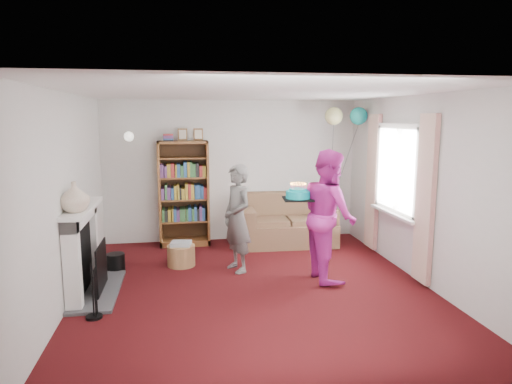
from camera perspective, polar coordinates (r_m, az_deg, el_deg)
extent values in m
plane|color=black|center=(6.06, -0.17, -11.97)|extent=(5.00, 5.00, 0.00)
cube|color=silver|center=(8.19, -3.02, 2.66)|extent=(4.50, 0.02, 2.50)
cube|color=silver|center=(5.81, -22.75, -0.83)|extent=(0.02, 5.00, 2.50)
cube|color=silver|center=(6.48, 19.95, 0.33)|extent=(0.02, 5.00, 2.50)
cube|color=white|center=(5.65, -0.19, 12.41)|extent=(4.50, 5.00, 0.01)
cube|color=#3F3F42|center=(6.27, -19.25, -11.59)|extent=(0.55, 1.40, 0.04)
cube|color=white|center=(5.62, -21.99, -8.67)|extent=(0.18, 0.14, 1.06)
cube|color=white|center=(6.66, -19.97, -5.79)|extent=(0.18, 0.14, 1.06)
cube|color=white|center=(6.02, -21.16, -2.81)|extent=(0.18, 1.24, 0.16)
cube|color=white|center=(6.00, -20.93, -1.87)|extent=(0.28, 1.35, 0.05)
cube|color=black|center=(6.15, -21.05, -7.56)|extent=(0.10, 0.80, 0.86)
cube|color=black|center=(6.15, -18.75, -8.89)|extent=(0.02, 0.70, 0.60)
cylinder|color=black|center=(5.43, -19.75, -11.54)|extent=(0.18, 0.18, 0.64)
cylinder|color=black|center=(6.96, -17.13, -8.41)|extent=(0.26, 0.26, 0.26)
cube|color=white|center=(6.92, 17.53, 7.86)|extent=(0.08, 1.30, 0.08)
cube|color=white|center=(7.05, 17.03, -2.34)|extent=(0.08, 1.30, 0.08)
cube|color=white|center=(6.97, 17.50, 2.72)|extent=(0.01, 1.15, 1.20)
cube|color=white|center=(7.04, 16.80, -2.58)|extent=(0.14, 1.32, 0.04)
cube|color=beige|center=(6.28, 20.40, -0.90)|extent=(0.07, 0.38, 2.20)
cube|color=beige|center=(7.72, 14.39, 1.22)|extent=(0.07, 0.38, 2.20)
cylinder|color=gold|center=(8.07, -15.54, 6.86)|extent=(0.04, 0.12, 0.04)
sphere|color=white|center=(7.98, -15.60, 6.69)|extent=(0.16, 0.16, 0.16)
cube|color=#472B14|center=(8.14, -9.00, 0.03)|extent=(0.85, 0.04, 1.80)
cube|color=brown|center=(7.96, -11.91, -0.26)|extent=(0.04, 0.42, 1.80)
cube|color=brown|center=(7.96, -6.05, -0.11)|extent=(0.04, 0.42, 1.80)
cube|color=brown|center=(7.85, -9.15, 6.17)|extent=(0.85, 0.42, 0.04)
cube|color=brown|center=(8.13, -8.83, -6.11)|extent=(0.85, 0.42, 0.10)
cube|color=brown|center=(8.04, -8.90, -3.52)|extent=(0.77, 0.38, 0.03)
cube|color=brown|center=(7.96, -8.97, -0.86)|extent=(0.77, 0.38, 0.02)
cube|color=brown|center=(7.91, -9.04, 1.85)|extent=(0.77, 0.38, 0.02)
cube|color=brown|center=(7.87, -9.10, 4.25)|extent=(0.77, 0.38, 0.02)
cube|color=maroon|center=(7.83, -10.91, 6.70)|extent=(0.16, 0.22, 0.12)
cube|color=brown|center=(7.90, -9.18, 7.13)|extent=(0.16, 0.02, 0.20)
cube|color=brown|center=(7.90, -7.23, 7.18)|extent=(0.16, 0.02, 0.20)
cube|color=brown|center=(8.04, 3.89, -5.13)|extent=(1.65, 0.88, 0.39)
cube|color=brown|center=(8.26, 3.41, -2.31)|extent=(1.65, 0.24, 0.68)
cube|color=brown|center=(7.86, -1.12, -3.99)|extent=(0.24, 0.83, 0.53)
cube|color=brown|center=(8.18, 8.73, -3.56)|extent=(0.24, 0.83, 0.53)
cube|color=brown|center=(7.83, 1.41, -3.82)|extent=(0.70, 0.58, 0.12)
cube|color=brown|center=(8.00, 6.62, -3.59)|extent=(0.70, 0.58, 0.12)
cylinder|color=#976946|center=(6.98, -9.33, -7.84)|extent=(0.41, 0.41, 0.31)
cube|color=beige|center=(6.93, -9.37, -6.38)|extent=(0.29, 0.23, 0.06)
imported|color=black|center=(6.53, -2.35, -3.32)|extent=(0.56, 0.66, 1.55)
imported|color=#BB2591|center=(6.27, 9.10, -2.83)|extent=(0.71, 0.89, 1.78)
cube|color=black|center=(6.15, 5.27, -0.86)|extent=(0.39, 0.39, 0.02)
cylinder|color=#0EA1A7|center=(6.14, 5.28, -0.31)|extent=(0.33, 0.33, 0.10)
cylinder|color=#0EA1A7|center=(6.13, 5.29, 0.24)|extent=(0.24, 0.24, 0.04)
cylinder|color=pink|center=(6.15, 6.17, 0.59)|extent=(0.01, 0.01, 0.09)
sphere|color=orange|center=(6.14, 6.18, 1.05)|extent=(0.02, 0.02, 0.02)
cylinder|color=pink|center=(6.18, 6.01, 0.64)|extent=(0.01, 0.01, 0.09)
sphere|color=orange|center=(6.17, 6.02, 1.09)|extent=(0.02, 0.02, 0.02)
cylinder|color=pink|center=(6.20, 5.75, 0.68)|extent=(0.01, 0.01, 0.09)
sphere|color=orange|center=(6.20, 5.75, 1.13)|extent=(0.02, 0.02, 0.02)
cylinder|color=pink|center=(6.22, 5.41, 0.70)|extent=(0.01, 0.01, 0.09)
sphere|color=orange|center=(6.21, 5.42, 1.15)|extent=(0.02, 0.02, 0.02)
cylinder|color=pink|center=(6.21, 5.06, 0.70)|extent=(0.01, 0.01, 0.09)
sphere|color=orange|center=(6.21, 5.07, 1.16)|extent=(0.02, 0.02, 0.02)
cylinder|color=pink|center=(6.20, 4.74, 0.68)|extent=(0.01, 0.01, 0.09)
sphere|color=orange|center=(6.19, 4.75, 1.14)|extent=(0.02, 0.02, 0.02)
cylinder|color=pink|center=(6.17, 4.51, 0.64)|extent=(0.01, 0.01, 0.09)
sphere|color=orange|center=(6.16, 4.51, 1.10)|extent=(0.02, 0.02, 0.02)
cylinder|color=pink|center=(6.13, 4.39, 0.60)|extent=(0.01, 0.01, 0.09)
sphere|color=orange|center=(6.13, 4.39, 1.06)|extent=(0.02, 0.02, 0.02)
cylinder|color=pink|center=(6.10, 4.40, 0.54)|extent=(0.01, 0.01, 0.09)
sphere|color=orange|center=(6.09, 4.41, 1.01)|extent=(0.02, 0.02, 0.02)
cylinder|color=pink|center=(6.06, 4.55, 0.49)|extent=(0.01, 0.01, 0.09)
sphere|color=orange|center=(6.05, 4.56, 0.96)|extent=(0.02, 0.02, 0.02)
cylinder|color=pink|center=(6.04, 4.82, 0.45)|extent=(0.01, 0.01, 0.09)
sphere|color=orange|center=(6.03, 4.83, 0.92)|extent=(0.02, 0.02, 0.02)
cylinder|color=pink|center=(6.02, 5.16, 0.42)|extent=(0.01, 0.01, 0.09)
sphere|color=orange|center=(6.02, 5.17, 0.89)|extent=(0.02, 0.02, 0.02)
cylinder|color=pink|center=(6.03, 5.53, 0.42)|extent=(0.01, 0.01, 0.09)
sphere|color=orange|center=(6.02, 5.53, 0.89)|extent=(0.02, 0.02, 0.02)
cylinder|color=pink|center=(6.04, 5.85, 0.44)|extent=(0.01, 0.01, 0.09)
sphere|color=orange|center=(6.04, 5.86, 0.91)|extent=(0.02, 0.02, 0.02)
cylinder|color=pink|center=(6.07, 6.09, 0.48)|extent=(0.01, 0.01, 0.09)
sphere|color=orange|center=(6.06, 6.10, 0.95)|extent=(0.02, 0.02, 0.02)
cylinder|color=pink|center=(6.11, 6.20, 0.53)|extent=(0.01, 0.01, 0.09)
sphere|color=orange|center=(6.10, 6.21, 0.99)|extent=(0.02, 0.02, 0.02)
sphere|color=#3F3F3F|center=(7.94, 9.23, -1.92)|extent=(0.02, 0.02, 0.02)
sphere|color=teal|center=(8.02, 12.71, 9.25)|extent=(0.30, 0.30, 0.30)
sphere|color=#D3D281|center=(7.87, 9.70, 9.35)|extent=(0.30, 0.30, 0.30)
imported|color=beige|center=(5.63, -21.74, -0.56)|extent=(0.41, 0.41, 0.35)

